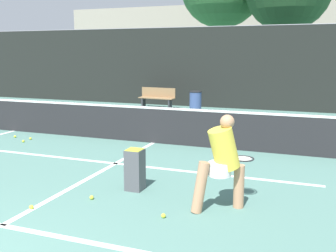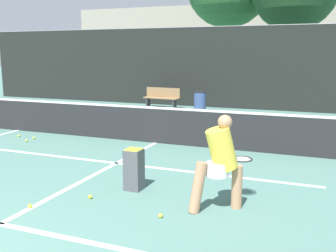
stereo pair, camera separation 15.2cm
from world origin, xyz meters
name	(u,v)px [view 1 (the left image)]	position (x,y,z in m)	size (l,w,h in m)	color
court_baseline_near	(2,225)	(0.00, 1.87, 0.00)	(11.00, 0.10, 0.01)	white
court_service_line	(116,163)	(0.00, 5.11, 0.00)	(8.25, 0.10, 0.01)	white
court_center_mark	(101,171)	(0.00, 4.52, 0.00)	(0.10, 5.30, 0.01)	white
net	(153,123)	(0.00, 7.17, 0.51)	(11.09, 0.09, 1.07)	slate
fence_back	(219,68)	(0.00, 14.30, 1.69)	(24.00, 0.06, 3.39)	black
player_practicing	(223,160)	(2.65, 3.49, 0.76)	(0.89, 1.08, 1.44)	tan
tennis_ball_scattered_4	(163,216)	(1.95, 2.88, 0.03)	(0.07, 0.07, 0.07)	#D1E033
tennis_ball_scattered_5	(30,139)	(-3.24, 6.36, 0.03)	(0.07, 0.07, 0.07)	#D1E033
tennis_ball_scattered_6	(92,197)	(0.62, 3.14, 0.03)	(0.07, 0.07, 0.07)	#D1E033
tennis_ball_scattered_8	(15,136)	(-3.81, 6.42, 0.03)	(0.07, 0.07, 0.07)	#D1E033
tennis_ball_scattered_9	(23,141)	(-3.20, 6.03, 0.03)	(0.07, 0.07, 0.07)	#D1E033
tennis_ball_scattered_10	(31,207)	(-0.01, 2.48, 0.03)	(0.07, 0.07, 0.07)	#D1E033
tennis_ball_scattered_11	(231,159)	(2.24, 6.21, 0.03)	(0.07, 0.07, 0.07)	#D1E033
ball_hopper	(135,169)	(1.08, 3.80, 0.37)	(0.28, 0.28, 0.71)	#4C4C51
courtside_bench	(157,97)	(-2.33, 13.18, 0.47)	(1.58, 0.51, 0.86)	olive
trash_bin	(195,101)	(-0.59, 12.94, 0.40)	(0.49, 0.49, 0.81)	#384C7F
parked_car	(290,88)	(2.67, 18.54, 0.56)	(1.81, 4.61, 1.33)	navy
building_far	(269,42)	(0.00, 32.01, 3.14)	(36.00, 2.40, 6.28)	gray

